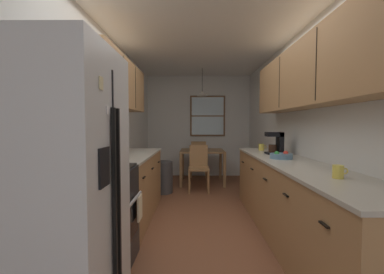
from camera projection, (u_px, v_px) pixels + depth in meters
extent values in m
plane|color=brown|center=(201.00, 210.00, 3.84)|extent=(12.00, 12.00, 0.00)
cube|color=silver|center=(112.00, 127.00, 3.79)|extent=(0.10, 9.00, 2.55)
cube|color=silver|center=(291.00, 127.00, 3.77)|extent=(0.10, 9.00, 2.55)
cube|color=silver|center=(198.00, 126.00, 6.42)|extent=(4.40, 0.10, 2.55)
cube|color=white|center=(201.00, 39.00, 3.71)|extent=(4.40, 9.00, 0.08)
cube|color=silver|center=(60.00, 191.00, 1.58)|extent=(0.68, 0.78, 1.79)
cube|color=black|center=(114.00, 199.00, 1.58)|extent=(0.01, 0.01, 1.61)
cube|color=black|center=(115.00, 201.00, 1.54)|extent=(0.02, 0.02, 1.15)
cube|color=black|center=(118.00, 197.00, 1.61)|extent=(0.02, 0.02, 1.15)
cube|color=black|center=(104.00, 167.00, 1.39)|extent=(0.01, 0.15, 0.22)
cube|color=beige|center=(101.00, 83.00, 1.35)|extent=(0.01, 0.05, 0.07)
cube|color=white|center=(108.00, 110.00, 1.45)|extent=(0.01, 0.04, 0.05)
cube|color=black|center=(99.00, 218.00, 2.30)|extent=(0.62, 0.59, 0.90)
cube|color=black|center=(133.00, 221.00, 2.30)|extent=(0.01, 0.42, 0.30)
cube|color=silver|center=(135.00, 199.00, 2.29)|extent=(0.02, 0.47, 0.02)
cube|color=black|center=(98.00, 169.00, 2.28)|extent=(0.59, 0.56, 0.02)
cube|color=black|center=(67.00, 159.00, 2.28)|extent=(0.06, 0.59, 0.20)
cylinder|color=#2D2D2D|center=(76.00, 169.00, 2.15)|extent=(0.15, 0.15, 0.01)
cylinder|color=#2D2D2D|center=(88.00, 165.00, 2.41)|extent=(0.15, 0.15, 0.01)
cylinder|color=#2D2D2D|center=(108.00, 170.00, 2.15)|extent=(0.15, 0.15, 0.01)
cylinder|color=#2D2D2D|center=(117.00, 165.00, 2.41)|extent=(0.15, 0.15, 0.01)
cube|color=white|center=(83.00, 83.00, 2.24)|extent=(0.38, 0.64, 0.36)
cube|color=black|center=(102.00, 81.00, 2.18)|extent=(0.01, 0.38, 0.23)
cube|color=#2D2D33|center=(112.00, 86.00, 2.46)|extent=(0.01, 0.13, 0.23)
cube|color=#A87A4C|center=(131.00, 187.00, 3.50)|extent=(0.60, 1.79, 0.87)
cube|color=#B7B2A3|center=(130.00, 155.00, 3.48)|extent=(0.63, 1.81, 0.03)
cube|color=black|center=(144.00, 177.00, 2.89)|extent=(0.02, 0.10, 0.01)
cube|color=black|center=(153.00, 168.00, 3.49)|extent=(0.02, 0.10, 0.01)
cube|color=black|center=(159.00, 162.00, 4.09)|extent=(0.02, 0.10, 0.01)
cube|color=#A87A4C|center=(118.00, 84.00, 3.39)|extent=(0.32, 1.89, 0.66)
cube|color=#2D2319|center=(124.00, 80.00, 3.07)|extent=(0.01, 0.01, 0.61)
cube|color=#2D2319|center=(136.00, 88.00, 3.70)|extent=(0.01, 0.01, 0.61)
cube|color=#A87A4C|center=(292.00, 202.00, 2.82)|extent=(0.60, 3.20, 0.87)
cube|color=#B7B2A3|center=(293.00, 163.00, 2.79)|extent=(0.63, 3.22, 0.03)
cube|color=black|center=(324.00, 225.00, 1.53)|extent=(0.02, 0.10, 0.01)
cube|color=black|center=(286.00, 195.00, 2.17)|extent=(0.02, 0.10, 0.01)
cube|color=black|center=(265.00, 179.00, 2.81)|extent=(0.02, 0.10, 0.01)
cube|color=black|center=(252.00, 169.00, 3.45)|extent=(0.02, 0.10, 0.01)
cube|color=black|center=(243.00, 162.00, 4.09)|extent=(0.02, 0.10, 0.01)
cube|color=#A87A4C|center=(310.00, 75.00, 2.69)|extent=(0.32, 2.90, 0.70)
cube|color=#2D2319|center=(316.00, 64.00, 2.22)|extent=(0.01, 0.01, 0.64)
cube|color=#2D2319|center=(279.00, 82.00, 3.17)|extent=(0.01, 0.01, 0.64)
cube|color=olive|center=(202.00, 151.00, 5.58)|extent=(0.96, 0.88, 0.03)
cube|color=olive|center=(181.00, 171.00, 5.19)|extent=(0.06, 0.06, 0.71)
cube|color=olive|center=(225.00, 171.00, 5.18)|extent=(0.06, 0.06, 0.71)
cube|color=olive|center=(183.00, 164.00, 6.01)|extent=(0.06, 0.06, 0.71)
cube|color=olive|center=(220.00, 164.00, 6.00)|extent=(0.06, 0.06, 0.71)
cube|color=#A87A4C|center=(199.00, 169.00, 4.88)|extent=(0.40, 0.40, 0.04)
cube|color=#A87A4C|center=(199.00, 156.00, 5.05)|extent=(0.37, 0.03, 0.45)
cylinder|color=#A87A4C|center=(209.00, 183.00, 4.70)|extent=(0.04, 0.04, 0.43)
cylinder|color=#A87A4C|center=(189.00, 183.00, 4.71)|extent=(0.04, 0.04, 0.43)
cylinder|color=#A87A4C|center=(208.00, 179.00, 5.07)|extent=(0.04, 0.04, 0.43)
cylinder|color=#A87A4C|center=(190.00, 179.00, 5.07)|extent=(0.04, 0.04, 0.43)
cube|color=#A87A4C|center=(199.00, 159.00, 6.31)|extent=(0.44, 0.44, 0.04)
cube|color=#A87A4C|center=(199.00, 151.00, 6.12)|extent=(0.37, 0.07, 0.45)
cylinder|color=#A87A4C|center=(193.00, 167.00, 6.52)|extent=(0.04, 0.04, 0.43)
cylinder|color=#A87A4C|center=(207.00, 167.00, 6.48)|extent=(0.04, 0.04, 0.43)
cylinder|color=#A87A4C|center=(191.00, 169.00, 6.16)|extent=(0.04, 0.04, 0.43)
cylinder|color=#A87A4C|center=(206.00, 169.00, 6.12)|extent=(0.04, 0.04, 0.43)
cylinder|color=black|center=(202.00, 80.00, 5.50)|extent=(0.01, 0.01, 0.50)
cone|color=beige|center=(202.00, 94.00, 5.52)|extent=(0.25, 0.25, 0.10)
sphere|color=white|center=(202.00, 93.00, 5.51)|extent=(0.06, 0.06, 0.06)
cube|color=brown|center=(208.00, 116.00, 6.34)|extent=(0.89, 0.04, 1.03)
cube|color=silver|center=(208.00, 116.00, 6.32)|extent=(0.81, 0.01, 0.95)
cube|color=brown|center=(208.00, 116.00, 6.32)|extent=(0.81, 0.02, 0.03)
cylinder|color=#3F3F42|center=(163.00, 177.00, 4.80)|extent=(0.36, 0.36, 0.61)
cylinder|color=#D84C19|center=(112.00, 153.00, 2.72)|extent=(0.11, 0.11, 0.19)
cylinder|color=white|center=(112.00, 144.00, 2.72)|extent=(0.11, 0.11, 0.02)
cube|color=beige|center=(140.00, 207.00, 2.44)|extent=(0.02, 0.16, 0.24)
cube|color=black|center=(274.00, 153.00, 3.50)|extent=(0.22, 0.18, 0.02)
cube|color=black|center=(280.00, 143.00, 3.49)|extent=(0.06, 0.18, 0.31)
cube|color=black|center=(274.00, 134.00, 3.48)|extent=(0.22, 0.18, 0.06)
cylinder|color=#331E14|center=(273.00, 148.00, 3.49)|extent=(0.11, 0.11, 0.11)
cylinder|color=#E5CC4C|center=(338.00, 172.00, 1.91)|extent=(0.08, 0.08, 0.10)
torus|color=#E5CC4C|center=(345.00, 171.00, 1.91)|extent=(0.05, 0.01, 0.05)
cylinder|color=#E5CC4C|center=(261.00, 147.00, 3.99)|extent=(0.09, 0.09, 0.10)
torus|color=#E5CC4C|center=(265.00, 147.00, 3.99)|extent=(0.05, 0.01, 0.05)
cylinder|color=#597F9E|center=(281.00, 156.00, 3.03)|extent=(0.26, 0.26, 0.06)
cylinder|color=black|center=(281.00, 155.00, 3.03)|extent=(0.22, 0.22, 0.03)
sphere|color=red|center=(286.00, 153.00, 3.03)|extent=(0.06, 0.06, 0.06)
sphere|color=green|center=(277.00, 154.00, 3.01)|extent=(0.06, 0.06, 0.06)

